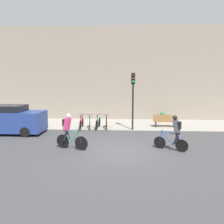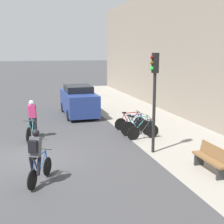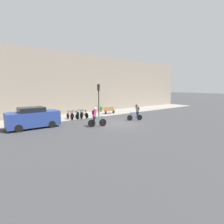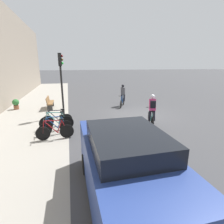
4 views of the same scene
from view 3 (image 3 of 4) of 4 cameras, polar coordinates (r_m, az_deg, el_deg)
ground at (r=17.32m, az=2.25°, el=-3.82°), size 200.00×200.00×0.00m
kerb_strip at (r=22.82m, az=-8.66°, el=-0.99°), size 44.00×4.50×0.01m
building_facade at (r=24.81m, az=-11.76°, el=9.00°), size 44.00×0.60×8.08m
cyclist_pink at (r=15.82m, az=-5.44°, el=-1.50°), size 1.69×0.63×1.79m
cyclist_grey at (r=19.05m, az=8.02°, el=0.09°), size 1.52×0.84×1.75m
parked_bike_0 at (r=20.02m, az=-13.61°, el=-1.29°), size 0.46×1.66×0.95m
parked_bike_1 at (r=20.27m, az=-12.05°, el=-1.15°), size 0.46×1.56×0.94m
parked_bike_2 at (r=20.52m, az=-10.54°, el=-0.90°), size 0.46×1.72×0.99m
parked_bike_3 at (r=20.80m, az=-9.06°, el=-0.82°), size 0.46×1.61×0.95m
traffic_light_pole at (r=21.26m, az=-4.37°, el=5.74°), size 0.26×0.30×3.93m
bench at (r=23.72m, az=-0.85°, el=0.58°), size 1.66×0.44×0.89m
parked_car at (r=16.81m, az=-24.36°, el=-1.79°), size 4.30×1.84×1.85m
potted_plant at (r=25.86m, az=-3.58°, el=1.11°), size 0.48×0.48×0.78m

